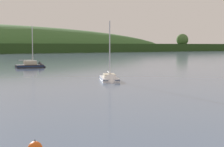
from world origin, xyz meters
TOP-DOWN VIEW (x-y plane):
  - sailboat_midwater_white at (2.77, 38.51)m, footprint 4.01×6.21m
  - sailboat_far_left at (1.02, 67.85)m, footprint 5.99×2.39m

SIDE VIEW (x-z plane):
  - sailboat_midwater_white at x=2.77m, z-range -4.16..4.32m
  - sailboat_far_left at x=1.02m, z-range -4.30..4.91m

